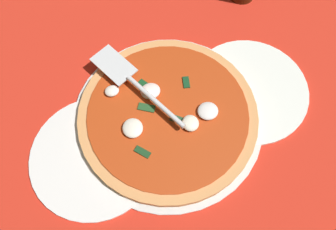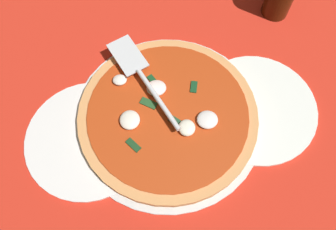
{
  "view_description": "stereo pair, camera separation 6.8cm",
  "coord_description": "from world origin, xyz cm",
  "px_view_note": "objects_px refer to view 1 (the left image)",
  "views": [
    {
      "loc": [
        8.65,
        32.35,
        63.76
      ],
      "look_at": [
        -0.02,
        5.4,
        2.02
      ],
      "focal_mm": 36.54,
      "sensor_mm": 36.0,
      "label": 1
    },
    {
      "loc": [
        2.0,
        33.64,
        63.76
      ],
      "look_at": [
        -0.02,
        5.4,
        2.02
      ],
      "focal_mm": 36.54,
      "sensor_mm": 36.0,
      "label": 2
    }
  ],
  "objects_px": {
    "pizza": "(168,115)",
    "pizza_server": "(134,83)",
    "dinner_plate_right": "(95,156)",
    "dinner_plate_left": "(249,90)"
  },
  "relations": [
    {
      "from": "pizza",
      "to": "pizza_server",
      "type": "relative_size",
      "value": 1.55
    },
    {
      "from": "dinner_plate_right",
      "to": "pizza",
      "type": "bearing_deg",
      "value": -167.99
    },
    {
      "from": "pizza",
      "to": "pizza_server",
      "type": "height_order",
      "value": "pizza_server"
    },
    {
      "from": "dinner_plate_right",
      "to": "pizza_server",
      "type": "relative_size",
      "value": 1.08
    },
    {
      "from": "dinner_plate_right",
      "to": "pizza_server",
      "type": "height_order",
      "value": "pizza_server"
    },
    {
      "from": "pizza_server",
      "to": "dinner_plate_left",
      "type": "bearing_deg",
      "value": -133.89
    },
    {
      "from": "dinner_plate_right",
      "to": "pizza",
      "type": "relative_size",
      "value": 0.7
    },
    {
      "from": "pizza_server",
      "to": "dinner_plate_right",
      "type": "bearing_deg",
      "value": 106.19
    },
    {
      "from": "dinner_plate_left",
      "to": "pizza",
      "type": "bearing_deg",
      "value": 2.94
    },
    {
      "from": "dinner_plate_left",
      "to": "pizza_server",
      "type": "bearing_deg",
      "value": -16.17
    }
  ]
}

